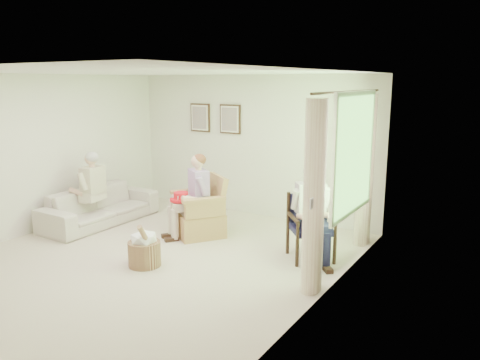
{
  "coord_description": "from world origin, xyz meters",
  "views": [
    {
      "loc": [
        4.38,
        -4.71,
        2.48
      ],
      "look_at": [
        0.81,
        1.03,
        1.05
      ],
      "focal_mm": 35.0,
      "sensor_mm": 36.0,
      "label": 1
    }
  ],
  "objects_px": {
    "wicker_armchair": "(200,216)",
    "red_hat": "(181,198)",
    "hatbox": "(144,248)",
    "person_wicker": "(194,191)",
    "person_sofa": "(89,185)",
    "person_dark": "(310,207)",
    "wood_armchair": "(313,224)",
    "sofa": "(100,206)"
  },
  "relations": [
    {
      "from": "sofa",
      "to": "person_dark",
      "type": "distance_m",
      "value": 3.9
    },
    {
      "from": "wicker_armchair",
      "to": "wood_armchair",
      "type": "relative_size",
      "value": 1.09
    },
    {
      "from": "person_dark",
      "to": "hatbox",
      "type": "height_order",
      "value": "person_dark"
    },
    {
      "from": "sofa",
      "to": "wicker_armchair",
      "type": "bearing_deg",
      "value": -77.01
    },
    {
      "from": "person_dark",
      "to": "wicker_armchair",
      "type": "bearing_deg",
      "value": 135.52
    },
    {
      "from": "wood_armchair",
      "to": "person_dark",
      "type": "bearing_deg",
      "value": -131.15
    },
    {
      "from": "person_wicker",
      "to": "red_hat",
      "type": "xyz_separation_m",
      "value": [
        -0.15,
        -0.16,
        -0.1
      ]
    },
    {
      "from": "red_hat",
      "to": "wicker_armchair",
      "type": "bearing_deg",
      "value": 63.05
    },
    {
      "from": "wicker_armchair",
      "to": "red_hat",
      "type": "relative_size",
      "value": 2.75
    },
    {
      "from": "person_wicker",
      "to": "person_dark",
      "type": "relative_size",
      "value": 1.0
    },
    {
      "from": "sofa",
      "to": "red_hat",
      "type": "distance_m",
      "value": 1.77
    },
    {
      "from": "red_hat",
      "to": "hatbox",
      "type": "bearing_deg",
      "value": -75.55
    },
    {
      "from": "person_sofa",
      "to": "person_dark",
      "type": "bearing_deg",
      "value": 88.48
    },
    {
      "from": "person_wicker",
      "to": "sofa",
      "type": "bearing_deg",
      "value": -136.01
    },
    {
      "from": "red_hat",
      "to": "wood_armchair",
      "type": "bearing_deg",
      "value": 8.72
    },
    {
      "from": "wicker_armchair",
      "to": "person_dark",
      "type": "height_order",
      "value": "person_dark"
    },
    {
      "from": "sofa",
      "to": "person_dark",
      "type": "relative_size",
      "value": 1.61
    },
    {
      "from": "person_sofa",
      "to": "red_hat",
      "type": "distance_m",
      "value": 1.76
    },
    {
      "from": "wood_armchair",
      "to": "sofa",
      "type": "relative_size",
      "value": 0.42
    },
    {
      "from": "wicker_armchair",
      "to": "person_wicker",
      "type": "distance_m",
      "value": 0.47
    },
    {
      "from": "sofa",
      "to": "hatbox",
      "type": "height_order",
      "value": "hatbox"
    },
    {
      "from": "wicker_armchair",
      "to": "wood_armchair",
      "type": "bearing_deg",
      "value": 35.84
    },
    {
      "from": "wicker_armchair",
      "to": "hatbox",
      "type": "distance_m",
      "value": 1.49
    },
    {
      "from": "wicker_armchair",
      "to": "person_dark",
      "type": "distance_m",
      "value": 2.04
    },
    {
      "from": "wood_armchair",
      "to": "person_sofa",
      "type": "height_order",
      "value": "person_sofa"
    },
    {
      "from": "red_hat",
      "to": "sofa",
      "type": "bearing_deg",
      "value": -175.35
    },
    {
      "from": "wood_armchair",
      "to": "person_dark",
      "type": "xyz_separation_m",
      "value": [
        0.0,
        -0.15,
        0.28
      ]
    },
    {
      "from": "wicker_armchair",
      "to": "hatbox",
      "type": "xyz_separation_m",
      "value": [
        0.16,
        -1.48,
        -0.06
      ]
    },
    {
      "from": "person_dark",
      "to": "red_hat",
      "type": "distance_m",
      "value": 2.14
    },
    {
      "from": "wood_armchair",
      "to": "person_wicker",
      "type": "relative_size",
      "value": 0.68
    },
    {
      "from": "wicker_armchair",
      "to": "red_hat",
      "type": "bearing_deg",
      "value": -82.12
    },
    {
      "from": "wicker_armchair",
      "to": "person_sofa",
      "type": "relative_size",
      "value": 0.77
    },
    {
      "from": "person_wicker",
      "to": "red_hat",
      "type": "relative_size",
      "value": 3.71
    },
    {
      "from": "wood_armchair",
      "to": "hatbox",
      "type": "height_order",
      "value": "wood_armchair"
    },
    {
      "from": "sofa",
      "to": "red_hat",
      "type": "height_order",
      "value": "red_hat"
    },
    {
      "from": "hatbox",
      "to": "sofa",
      "type": "bearing_deg",
      "value": 152.66
    },
    {
      "from": "wicker_armchair",
      "to": "red_hat",
      "type": "xyz_separation_m",
      "value": [
        -0.15,
        -0.29,
        0.36
      ]
    },
    {
      "from": "wood_armchair",
      "to": "person_sofa",
      "type": "xyz_separation_m",
      "value": [
        -3.86,
        -0.68,
        0.24
      ]
    },
    {
      "from": "wood_armchair",
      "to": "person_sofa",
      "type": "distance_m",
      "value": 3.92
    },
    {
      "from": "person_dark",
      "to": "red_hat",
      "type": "relative_size",
      "value": 3.73
    },
    {
      "from": "person_wicker",
      "to": "hatbox",
      "type": "relative_size",
      "value": 2.03
    },
    {
      "from": "wicker_armchair",
      "to": "red_hat",
      "type": "distance_m",
      "value": 0.48
    }
  ]
}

